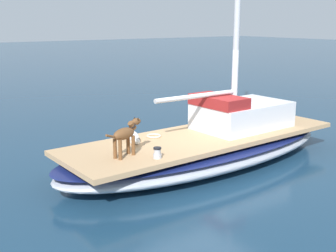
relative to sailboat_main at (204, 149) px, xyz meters
name	(u,v)px	position (x,y,z in m)	size (l,w,h in m)	color
ground_plane	(204,163)	(0.00, 0.00, -0.34)	(120.00, 120.00, 0.00)	navy
sailboat_main	(204,149)	(0.00, 0.00, 0.00)	(2.78, 7.32, 0.66)	#B2B7C1
cabin_house	(240,114)	(-0.04, 1.12, 0.67)	(1.48, 2.27, 0.84)	silver
dog_brown	(126,134)	(0.33, -2.20, 0.75)	(0.39, 0.92, 0.70)	brown
dog_white	(133,137)	(-0.46, -1.59, 0.43)	(0.94, 0.42, 0.22)	silver
deck_winch	(157,153)	(0.78, -1.79, 0.42)	(0.16, 0.16, 0.21)	#B7B7BC
coiled_rope	(154,136)	(-0.53, -1.01, 0.35)	(0.32, 0.32, 0.04)	beige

